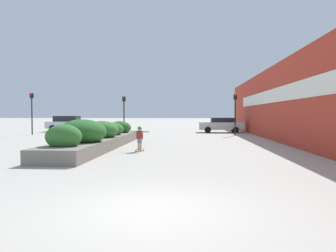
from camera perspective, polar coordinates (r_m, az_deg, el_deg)
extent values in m
plane|color=#ADA89E|center=(6.48, -3.15, -14.47)|extent=(300.00, 300.00, 0.00)
cube|color=#B23323|center=(23.48, 18.80, 3.84)|extent=(0.60, 41.13, 5.24)
cube|color=silver|center=(24.19, 17.55, 4.99)|extent=(0.06, 24.37, 0.94)
cube|color=slate|center=(18.23, -11.88, -2.88)|extent=(2.01, 12.81, 0.58)
ellipsoid|color=#33702D|center=(13.65, -17.72, -1.80)|extent=(1.44, 1.25, 0.99)
ellipsoid|color=#286028|center=(15.54, -14.70, -1.05)|extent=(2.19, 2.35, 1.18)
ellipsoid|color=#33702D|center=(18.41, -11.48, -0.73)|extent=(1.86, 1.99, 1.03)
ellipsoid|color=#33702D|center=(20.50, -10.01, -0.58)|extent=(1.65, 1.51, 0.90)
ellipsoid|color=#286028|center=(22.94, -8.40, -0.28)|extent=(1.57, 1.43, 0.91)
cube|color=olive|center=(16.39, -4.95, -4.10)|extent=(0.43, 0.68, 0.01)
cylinder|color=beige|center=(16.63, -4.78, -4.22)|extent=(0.07, 0.08, 0.06)
cylinder|color=beige|center=(16.55, -4.30, -4.25)|extent=(0.07, 0.08, 0.06)
cylinder|color=beige|center=(16.24, -5.62, -4.37)|extent=(0.07, 0.08, 0.06)
cylinder|color=beige|center=(16.16, -5.13, -4.40)|extent=(0.07, 0.08, 0.06)
cylinder|color=tan|center=(16.39, -5.14, -3.15)|extent=(0.13, 0.13, 0.52)
cylinder|color=tan|center=(16.33, -4.77, -3.17)|extent=(0.13, 0.13, 0.52)
cube|color=slate|center=(16.35, -4.96, -2.58)|extent=(0.23, 0.22, 0.19)
cube|color=maroon|center=(16.32, -4.96, -1.53)|extent=(0.33, 0.25, 0.41)
cylinder|color=tan|center=(16.50, -5.97, -0.95)|extent=(0.38, 0.21, 0.07)
cylinder|color=tan|center=(16.14, -3.93, -1.01)|extent=(0.38, 0.21, 0.07)
sphere|color=tan|center=(16.31, -4.96, -0.51)|extent=(0.17, 0.17, 0.17)
sphere|color=green|center=(16.31, -4.96, -0.40)|extent=(0.20, 0.20, 0.20)
cube|color=silver|center=(36.31, -16.90, 0.19)|extent=(4.48, 1.80, 0.72)
cube|color=black|center=(36.36, -17.18, 1.22)|extent=(2.47, 1.59, 0.59)
cylinder|color=black|center=(36.67, -14.39, -0.33)|extent=(0.72, 0.22, 0.72)
cylinder|color=black|center=(35.05, -15.27, -0.45)|extent=(0.72, 0.22, 0.72)
cylinder|color=black|center=(37.64, -18.41, -0.31)|extent=(0.72, 0.22, 0.72)
cylinder|color=black|center=(36.06, -19.45, -0.42)|extent=(0.72, 0.22, 0.72)
cube|color=#BCBCC1|center=(33.51, 9.21, 0.03)|extent=(4.41, 1.82, 0.74)
cube|color=black|center=(33.51, 9.52, 1.04)|extent=(2.42, 1.61, 0.46)
cylinder|color=black|center=(32.56, 6.95, -0.67)|extent=(0.61, 0.22, 0.61)
cylinder|color=black|center=(34.29, 6.80, -0.53)|extent=(0.61, 0.22, 0.61)
cylinder|color=black|center=(32.81, 11.72, -0.68)|extent=(0.61, 0.22, 0.61)
cylinder|color=black|center=(34.53, 11.34, -0.54)|extent=(0.61, 0.22, 0.61)
cylinder|color=black|center=(29.95, -7.67, 1.38)|extent=(0.11, 0.11, 3.01)
cube|color=black|center=(29.98, -7.69, 4.69)|extent=(0.28, 0.20, 0.45)
sphere|color=red|center=(29.87, -7.74, 4.99)|extent=(0.15, 0.15, 0.15)
sphere|color=#2D2823|center=(29.86, -7.74, 4.70)|extent=(0.15, 0.15, 0.15)
sphere|color=#2D2823|center=(29.86, -7.74, 4.41)|extent=(0.15, 0.15, 0.15)
cylinder|color=black|center=(29.03, 11.60, 1.44)|extent=(0.11, 0.11, 3.11)
cube|color=black|center=(29.07, 11.63, 4.95)|extent=(0.28, 0.20, 0.45)
sphere|color=red|center=(28.95, 11.66, 5.26)|extent=(0.15, 0.15, 0.15)
sphere|color=#2D2823|center=(28.95, 11.66, 4.96)|extent=(0.15, 0.15, 0.15)
sphere|color=#2D2823|center=(28.94, 11.66, 4.67)|extent=(0.15, 0.15, 0.15)
cylinder|color=black|center=(31.76, -22.61, 1.53)|extent=(0.11, 0.11, 3.28)
cube|color=black|center=(31.81, -22.66, 4.89)|extent=(0.28, 0.20, 0.45)
sphere|color=red|center=(31.71, -22.76, 5.17)|extent=(0.15, 0.15, 0.15)
sphere|color=#2D2823|center=(31.70, -22.75, 4.90)|extent=(0.15, 0.15, 0.15)
sphere|color=#2D2823|center=(31.69, -22.75, 4.63)|extent=(0.15, 0.15, 0.15)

